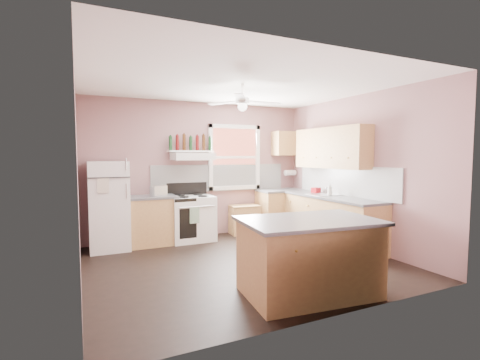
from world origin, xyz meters
name	(u,v)px	position (x,y,z in m)	size (l,w,h in m)	color
floor	(242,263)	(0.00, 0.00, 0.00)	(4.50, 4.50, 0.00)	black
ceiling	(242,84)	(0.00, 0.00, 2.70)	(4.50, 4.50, 0.00)	white
wall_back	(200,170)	(0.00, 2.02, 1.35)	(4.50, 0.05, 2.70)	#896060
wall_right	(357,172)	(2.27, 0.00, 1.35)	(0.05, 4.00, 2.70)	#896060
wall_left	(76,179)	(-2.27, 0.00, 1.35)	(0.05, 4.00, 2.70)	#896060
backsplash_back	(221,178)	(0.45, 1.99, 1.18)	(2.90, 0.03, 0.55)	white
backsplash_right	(344,180)	(2.23, 0.30, 1.18)	(0.03, 2.60, 0.55)	white
window_view	(234,157)	(0.75, 1.98, 1.60)	(1.00, 0.02, 1.20)	brown
window_frame	(235,157)	(0.75, 1.96, 1.60)	(1.16, 0.07, 1.36)	white
refrigerator	(109,206)	(-1.78, 1.64, 0.77)	(0.65, 0.63, 1.54)	white
base_cabinet_left	(151,221)	(-1.06, 1.70, 0.43)	(0.90, 0.60, 0.86)	#A77745
counter_left	(150,197)	(-1.06, 1.70, 0.88)	(0.92, 0.62, 0.04)	#4B4B4D
toaster	(159,191)	(-0.91, 1.71, 0.99)	(0.28, 0.16, 0.18)	silver
stove	(192,218)	(-0.29, 1.67, 0.43)	(0.82, 0.64, 0.86)	white
range_hood	(193,156)	(-0.23, 1.75, 1.62)	(0.78, 0.50, 0.14)	white
bottle_shelf	(191,151)	(-0.23, 1.87, 1.72)	(0.90, 0.26, 0.03)	white
cart	(244,220)	(0.88, 1.75, 0.29)	(0.59, 0.39, 0.59)	#A77745
base_cabinet_corner	(281,211)	(1.75, 1.70, 0.43)	(1.00, 0.60, 0.86)	#A77745
base_cabinet_right	(331,221)	(1.95, 0.30, 0.43)	(0.60, 2.20, 0.86)	#A77745
counter_corner	(281,190)	(1.75, 1.70, 0.88)	(1.02, 0.62, 0.04)	#4B4B4D
counter_right	(331,197)	(1.94, 0.30, 0.88)	(0.62, 2.22, 0.04)	#4B4B4D
sink	(324,195)	(1.94, 0.50, 0.90)	(0.55, 0.45, 0.03)	silver
faucet	(331,191)	(2.10, 0.50, 0.97)	(0.03, 0.03, 0.14)	silver
upper_cabinet_right	(331,148)	(2.08, 0.50, 1.78)	(0.33, 1.80, 0.76)	#A77745
upper_cabinet_corner	(287,144)	(1.95, 1.83, 1.90)	(0.60, 0.33, 0.52)	#A77745
paper_towel	(290,173)	(2.07, 1.86, 1.25)	(0.12, 0.12, 0.26)	white
island	(308,258)	(0.20, -1.41, 0.43)	(1.49, 0.94, 0.86)	#A77745
island_top	(309,221)	(0.20, -1.41, 0.88)	(1.58, 1.03, 0.04)	#4B4B4D
ceiling_fan_hub	(242,101)	(0.00, 0.00, 2.45)	(0.20, 0.20, 0.08)	white
soap_bottle	(330,189)	(1.96, 0.36, 1.01)	(0.09, 0.09, 0.23)	silver
red_caddy	(316,190)	(2.05, 0.88, 0.95)	(0.18, 0.12, 0.10)	#A90E15
wine_bottles	(191,143)	(-0.23, 1.87, 1.88)	(0.86, 0.06, 0.31)	#143819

